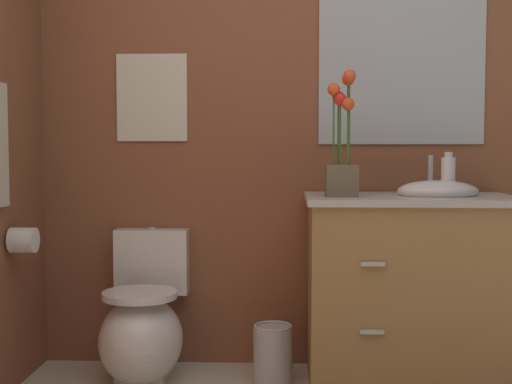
{
  "coord_description": "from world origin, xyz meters",
  "views": [
    {
      "loc": [
        -0.28,
        -1.69,
        1.08
      ],
      "look_at": [
        -0.42,
        1.4,
        0.89
      ],
      "focal_mm": 48.93,
      "sensor_mm": 36.0,
      "label": 1
    }
  ],
  "objects": [
    {
      "name": "flower_vase",
      "position": [
        -0.04,
        1.39,
        1.05
      ],
      "size": [
        0.14,
        0.14,
        0.56
      ],
      "color": "brown",
      "rests_on": "vanity_cabinet"
    },
    {
      "name": "toilet",
      "position": [
        -0.95,
        1.48,
        0.24
      ],
      "size": [
        0.38,
        0.59,
        0.69
      ],
      "color": "white",
      "rests_on": "ground_plane"
    },
    {
      "name": "wall_back",
      "position": [
        0.2,
        1.77,
        1.25
      ],
      "size": [
        4.66,
        0.05,
        2.5
      ],
      "primitive_type": "cube",
      "color": "brown",
      "rests_on": "ground_plane"
    },
    {
      "name": "toilet_paper_roll",
      "position": [
        -1.43,
        1.28,
        0.68
      ],
      "size": [
        0.11,
        0.11,
        0.11
      ],
      "primitive_type": "cylinder",
      "rotation": [
        0.0,
        1.57,
        0.0
      ],
      "color": "white"
    },
    {
      "name": "vanity_cabinet",
      "position": [
        0.28,
        1.45,
        0.45
      ],
      "size": [
        0.94,
        0.56,
        1.05
      ],
      "color": "#9E7242",
      "rests_on": "ground_plane"
    },
    {
      "name": "wall_mirror",
      "position": [
        0.28,
        1.74,
        1.45
      ],
      "size": [
        0.8,
        0.01,
        0.7
      ],
      "primitive_type": "cube",
      "color": "#B2BCC6"
    },
    {
      "name": "soap_bottle",
      "position": [
        0.45,
        1.47,
        0.96
      ],
      "size": [
        0.06,
        0.06,
        0.2
      ],
      "color": "white",
      "rests_on": "vanity_cabinet"
    },
    {
      "name": "wall_poster",
      "position": [
        -0.95,
        1.74,
        1.33
      ],
      "size": [
        0.35,
        0.01,
        0.43
      ],
      "primitive_type": "cube",
      "color": "silver"
    },
    {
      "name": "trash_bin",
      "position": [
        -0.34,
        1.46,
        0.14
      ],
      "size": [
        0.18,
        0.18,
        0.27
      ],
      "color": "#B7B7BC",
      "rests_on": "ground_plane"
    }
  ]
}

